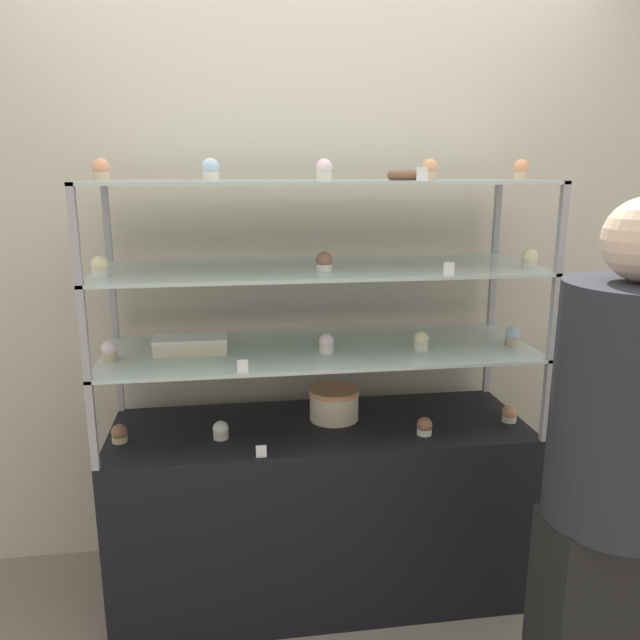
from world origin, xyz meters
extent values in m
plane|color=gray|center=(0.00, 0.00, 0.00)|extent=(20.00, 20.00, 0.00)
cube|color=beige|center=(0.00, 0.42, 1.30)|extent=(8.00, 0.05, 2.60)
cube|color=black|center=(0.00, 0.00, 0.36)|extent=(1.58, 0.54, 0.72)
cube|color=#99999E|center=(-0.78, 0.26, 0.87)|extent=(0.02, 0.02, 0.31)
cube|color=#99999E|center=(0.78, 0.26, 0.87)|extent=(0.02, 0.02, 0.31)
cube|color=#99999E|center=(-0.78, -0.26, 0.87)|extent=(0.02, 0.02, 0.31)
cube|color=#99999E|center=(0.78, -0.26, 0.87)|extent=(0.02, 0.02, 0.31)
cube|color=#B2C6C1|center=(0.00, 0.00, 1.02)|extent=(1.58, 0.54, 0.01)
cube|color=#99999E|center=(-0.78, 0.26, 1.18)|extent=(0.02, 0.02, 0.31)
cube|color=#99999E|center=(0.78, 0.26, 1.18)|extent=(0.02, 0.02, 0.31)
cube|color=#99999E|center=(-0.78, -0.26, 1.18)|extent=(0.02, 0.02, 0.31)
cube|color=#99999E|center=(0.78, -0.26, 1.18)|extent=(0.02, 0.02, 0.31)
cube|color=#B2C6C1|center=(0.00, 0.00, 1.33)|extent=(1.58, 0.54, 0.01)
cube|color=#99999E|center=(-0.78, 0.26, 1.48)|extent=(0.02, 0.02, 0.31)
cube|color=#99999E|center=(0.78, 0.26, 1.48)|extent=(0.02, 0.02, 0.31)
cube|color=#99999E|center=(-0.78, -0.26, 1.48)|extent=(0.02, 0.02, 0.31)
cube|color=#99999E|center=(0.78, -0.26, 1.48)|extent=(0.02, 0.02, 0.31)
cube|color=#B2C6C1|center=(0.00, 0.00, 1.63)|extent=(1.58, 0.54, 0.01)
cylinder|color=beige|center=(0.06, 0.05, 0.77)|extent=(0.19, 0.19, 0.11)
cylinder|color=#E5996B|center=(0.06, 0.05, 0.83)|extent=(0.20, 0.20, 0.02)
cube|color=beige|center=(-0.47, 0.01, 1.05)|extent=(0.26, 0.13, 0.05)
cube|color=white|center=(-0.47, 0.01, 1.08)|extent=(0.26, 0.13, 0.01)
cylinder|color=#CCB28C|center=(-0.74, -0.05, 0.73)|extent=(0.05, 0.05, 0.02)
sphere|color=#8C5B42|center=(-0.74, -0.05, 0.76)|extent=(0.06, 0.06, 0.06)
cylinder|color=beige|center=(-0.38, -0.08, 0.73)|extent=(0.05, 0.05, 0.02)
sphere|color=white|center=(-0.38, -0.08, 0.76)|extent=(0.06, 0.06, 0.06)
cylinder|color=white|center=(0.37, -0.15, 0.73)|extent=(0.05, 0.05, 0.02)
sphere|color=#8C5B42|center=(0.37, -0.15, 0.76)|extent=(0.06, 0.06, 0.06)
cylinder|color=white|center=(0.73, -0.08, 0.73)|extent=(0.05, 0.05, 0.02)
sphere|color=#E5996B|center=(0.73, -0.08, 0.76)|extent=(0.06, 0.06, 0.06)
cube|color=white|center=(-0.24, -0.25, 0.74)|extent=(0.04, 0.00, 0.04)
cylinder|color=#CCB28C|center=(-0.75, -0.05, 1.04)|extent=(0.05, 0.05, 0.03)
sphere|color=silver|center=(-0.75, -0.05, 1.07)|extent=(0.06, 0.06, 0.06)
cylinder|color=white|center=(0.01, -0.07, 1.04)|extent=(0.05, 0.05, 0.03)
sphere|color=silver|center=(0.01, -0.07, 1.07)|extent=(0.06, 0.06, 0.06)
cylinder|color=white|center=(0.37, -0.08, 1.04)|extent=(0.05, 0.05, 0.03)
sphere|color=#F4EAB2|center=(0.37, -0.08, 1.07)|extent=(0.06, 0.06, 0.06)
cylinder|color=#CCB28C|center=(0.73, -0.07, 1.04)|extent=(0.05, 0.05, 0.03)
sphere|color=silver|center=(0.73, -0.07, 1.07)|extent=(0.06, 0.06, 0.06)
cube|color=white|center=(-0.29, -0.25, 1.05)|extent=(0.04, 0.00, 0.04)
cylinder|color=white|center=(-0.74, -0.11, 1.34)|extent=(0.05, 0.05, 0.02)
sphere|color=#F4EAB2|center=(-0.74, -0.11, 1.37)|extent=(0.06, 0.06, 0.06)
cylinder|color=white|center=(0.00, -0.10, 1.34)|extent=(0.05, 0.05, 0.02)
sphere|color=#8C5B42|center=(0.00, -0.10, 1.37)|extent=(0.06, 0.06, 0.06)
cylinder|color=beige|center=(0.74, -0.13, 1.34)|extent=(0.05, 0.05, 0.02)
sphere|color=#F4EAB2|center=(0.74, -0.13, 1.37)|extent=(0.06, 0.06, 0.06)
cube|color=white|center=(0.40, -0.25, 1.35)|extent=(0.04, 0.00, 0.04)
cylinder|color=#CCB28C|center=(-0.73, -0.05, 1.65)|extent=(0.05, 0.05, 0.03)
sphere|color=#E5996B|center=(-0.73, -0.05, 1.68)|extent=(0.06, 0.06, 0.06)
cylinder|color=beige|center=(-0.37, -0.14, 1.65)|extent=(0.05, 0.05, 0.03)
sphere|color=silver|center=(-0.37, -0.14, 1.68)|extent=(0.06, 0.06, 0.06)
cylinder|color=beige|center=(0.01, -0.04, 1.65)|extent=(0.05, 0.05, 0.03)
sphere|color=silver|center=(0.01, -0.04, 1.68)|extent=(0.06, 0.06, 0.06)
cylinder|color=#CCB28C|center=(0.38, -0.05, 1.65)|extent=(0.05, 0.05, 0.03)
sphere|color=#E5996B|center=(0.38, -0.05, 1.68)|extent=(0.06, 0.06, 0.06)
cylinder|color=#CCB28C|center=(0.72, -0.05, 1.65)|extent=(0.05, 0.05, 0.03)
sphere|color=#E5996B|center=(0.72, -0.05, 1.68)|extent=(0.06, 0.06, 0.06)
cube|color=white|center=(0.29, -0.25, 1.66)|extent=(0.04, 0.00, 0.04)
torus|color=brown|center=(0.32, 0.06, 1.65)|extent=(0.13, 0.13, 0.03)
cube|color=black|center=(0.69, -0.82, 0.37)|extent=(0.36, 0.20, 0.75)
cylinder|color=#26262D|center=(0.69, -0.82, 1.07)|extent=(0.38, 0.38, 0.65)
camera|label=1|loc=(-0.32, -2.21, 1.67)|focal=35.00mm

